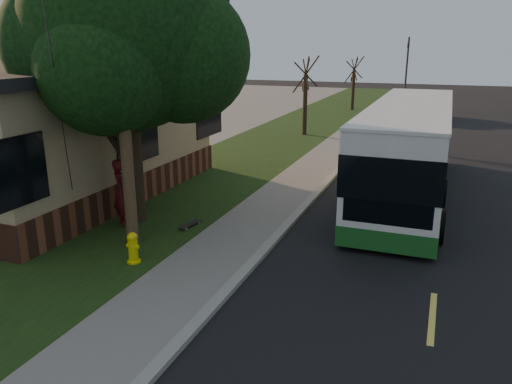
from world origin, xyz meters
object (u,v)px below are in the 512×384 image
at_px(skateboarder, 122,193).
at_px(distant_car, 425,107).
at_px(utility_pole, 119,58).
at_px(dumpster, 102,161).
at_px(skateboard_main, 190,224).
at_px(bare_tree_far, 353,84).
at_px(bare_tree_near, 305,97).
at_px(transit_bus, 409,147).
at_px(leafy_tree, 128,35).
at_px(fire_hydrant, 133,248).
at_px(traffic_signal, 407,67).

distance_m(skateboarder, distant_car, 25.98).
relative_size(utility_pole, dumpster, 5.12).
xyz_separation_m(utility_pole, skateboard_main, (0.81, 1.60, -4.50)).
distance_m(bare_tree_far, distant_car, 6.29).
xyz_separation_m(bare_tree_near, transit_bus, (6.30, -9.89, -0.50)).
distance_m(utility_pole, skateboarder, 3.89).
relative_size(utility_pole, skateboarder, 4.79).
relative_size(utility_pole, skateboard_main, 10.55).
relative_size(leafy_tree, dumpster, 4.40).
relative_size(fire_hydrant, bare_tree_near, 0.17).
bearing_deg(leafy_tree, traffic_signal, 81.53).
xyz_separation_m(fire_hydrant, utility_pole, (-0.71, 0.99, 4.20)).
xyz_separation_m(skateboard_main, dumpster, (-5.64, 3.56, 0.57)).
bearing_deg(dumpster, distant_car, 63.16).
xyz_separation_m(bare_tree_far, dumpster, (-5.14, -23.85, -1.31)).
bearing_deg(leafy_tree, distant_car, 74.82).
xyz_separation_m(bare_tree_near, traffic_signal, (4.00, 16.00, 1.01)).
bearing_deg(skateboarder, fire_hydrant, 168.95).
distance_m(leafy_tree, traffic_signal, 31.76).
bearing_deg(traffic_signal, bare_tree_far, -131.19).
xyz_separation_m(utility_pole, distant_car, (5.77, 26.12, -3.78)).
xyz_separation_m(bare_tree_far, skateboarder, (-1.29, -27.98, -0.99)).
height_order(traffic_signal, skateboard_main, traffic_signal).
relative_size(leafy_tree, bare_tree_far, 1.94).
distance_m(transit_bus, distant_car, 19.02).
bearing_deg(utility_pole, skateboard_main, 63.27).
relative_size(bare_tree_near, bare_tree_far, 1.07).
bearing_deg(transit_bus, traffic_signal, 95.07).
distance_m(utility_pole, skateboard_main, 4.85).
height_order(fire_hydrant, transit_bus, transit_bus).
xyz_separation_m(bare_tree_near, skateboarder, (-0.79, -15.98, -1.13)).
bearing_deg(traffic_signal, dumpster, -107.24).
relative_size(bare_tree_far, distant_car, 0.81).
relative_size(fire_hydrant, leafy_tree, 0.09).
relative_size(bare_tree_far, skateboarder, 2.13).
bearing_deg(dumpster, bare_tree_near, 68.61).
bearing_deg(leafy_tree, bare_tree_far, 87.55).
xyz_separation_m(transit_bus, distant_car, (-0.33, 19.00, -0.80)).
bearing_deg(bare_tree_near, leafy_tree, -92.50).
height_order(utility_pole, traffic_signal, utility_pole).
xyz_separation_m(skateboarder, skateboard_main, (1.79, 0.57, -0.89)).
height_order(fire_hydrant, bare_tree_near, bare_tree_near).
bearing_deg(bare_tree_far, skateboard_main, -88.95).
xyz_separation_m(bare_tree_far, transit_bus, (5.80, -21.89, -0.35)).
distance_m(fire_hydrant, bare_tree_far, 30.04).
bearing_deg(transit_bus, skateboarder, -139.37).
bearing_deg(skateboarder, skateboard_main, -123.36).
distance_m(transit_bus, skateboard_main, 7.80).
bearing_deg(leafy_tree, skateboarder, -101.04).
xyz_separation_m(utility_pole, skateboarder, (-0.99, 1.03, -3.61)).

